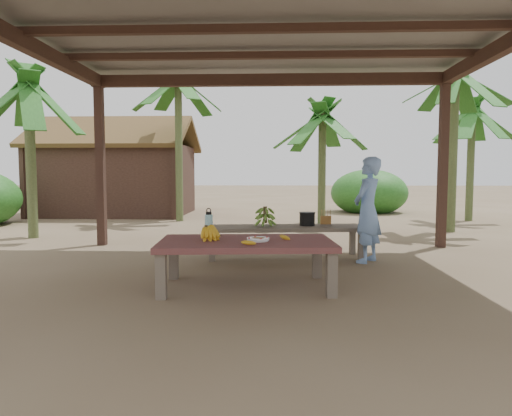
{
  "coord_description": "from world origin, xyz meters",
  "views": [
    {
      "loc": [
        0.09,
        -5.18,
        1.2
      ],
      "look_at": [
        -0.12,
        0.06,
        0.8
      ],
      "focal_mm": 32.0,
      "sensor_mm": 36.0,
      "label": 1
    }
  ],
  "objects_px": {
    "work_table": "(246,246)",
    "ripe_banana_bunch": "(206,232)",
    "water_flask": "(209,225)",
    "woman": "(368,210)",
    "bench": "(285,230)",
    "plate": "(258,239)",
    "cooking_pot": "(307,219)"
  },
  "relations": [
    {
      "from": "work_table",
      "to": "ripe_banana_bunch",
      "type": "distance_m",
      "value": 0.45
    },
    {
      "from": "water_flask",
      "to": "woman",
      "type": "bearing_deg",
      "value": 31.26
    },
    {
      "from": "bench",
      "to": "woman",
      "type": "xyz_separation_m",
      "value": [
        1.09,
        -0.28,
        0.32
      ]
    },
    {
      "from": "plate",
      "to": "cooking_pot",
      "type": "xyz_separation_m",
      "value": [
        0.64,
        1.85,
        0.02
      ]
    },
    {
      "from": "work_table",
      "to": "woman",
      "type": "xyz_separation_m",
      "value": [
        1.54,
        1.43,
        0.28
      ]
    },
    {
      "from": "cooking_pot",
      "to": "woman",
      "type": "distance_m",
      "value": 0.88
    },
    {
      "from": "cooking_pot",
      "to": "woman",
      "type": "relative_size",
      "value": 0.15
    },
    {
      "from": "plate",
      "to": "water_flask",
      "type": "xyz_separation_m",
      "value": [
        -0.55,
        0.28,
        0.12
      ]
    },
    {
      "from": "cooking_pot",
      "to": "woman",
      "type": "xyz_separation_m",
      "value": [
        0.78,
        -0.37,
        0.17
      ]
    },
    {
      "from": "work_table",
      "to": "ripe_banana_bunch",
      "type": "bearing_deg",
      "value": 173.1
    },
    {
      "from": "water_flask",
      "to": "plate",
      "type": "bearing_deg",
      "value": -26.99
    },
    {
      "from": "work_table",
      "to": "plate",
      "type": "xyz_separation_m",
      "value": [
        0.12,
        -0.05,
        0.08
      ]
    },
    {
      "from": "cooking_pot",
      "to": "bench",
      "type": "bearing_deg",
      "value": -163.53
    },
    {
      "from": "bench",
      "to": "plate",
      "type": "xyz_separation_m",
      "value": [
        -0.32,
        -1.76,
        0.12
      ]
    },
    {
      "from": "bench",
      "to": "plate",
      "type": "relative_size",
      "value": 9.57
    },
    {
      "from": "plate",
      "to": "water_flask",
      "type": "bearing_deg",
      "value": 153.01
    },
    {
      "from": "water_flask",
      "to": "woman",
      "type": "height_order",
      "value": "woman"
    },
    {
      "from": "work_table",
      "to": "cooking_pot",
      "type": "relative_size",
      "value": 8.58
    },
    {
      "from": "work_table",
      "to": "cooking_pot",
      "type": "distance_m",
      "value": 1.96
    },
    {
      "from": "plate",
      "to": "bench",
      "type": "bearing_deg",
      "value": 79.54
    },
    {
      "from": "water_flask",
      "to": "woman",
      "type": "xyz_separation_m",
      "value": [
        1.97,
        1.2,
        0.08
      ]
    },
    {
      "from": "ripe_banana_bunch",
      "to": "cooking_pot",
      "type": "distance_m",
      "value": 2.15
    },
    {
      "from": "bench",
      "to": "woman",
      "type": "height_order",
      "value": "woman"
    },
    {
      "from": "ripe_banana_bunch",
      "to": "woman",
      "type": "xyz_separation_m",
      "value": [
        1.97,
        1.41,
        0.13
      ]
    },
    {
      "from": "ripe_banana_bunch",
      "to": "woman",
      "type": "relative_size",
      "value": 0.2
    },
    {
      "from": "water_flask",
      "to": "bench",
      "type": "bearing_deg",
      "value": 59.32
    },
    {
      "from": "work_table",
      "to": "ripe_banana_bunch",
      "type": "relative_size",
      "value": 6.68
    },
    {
      "from": "woman",
      "to": "ripe_banana_bunch",
      "type": "bearing_deg",
      "value": -19.84
    },
    {
      "from": "ripe_banana_bunch",
      "to": "woman",
      "type": "bearing_deg",
      "value": 35.67
    },
    {
      "from": "woman",
      "to": "work_table",
      "type": "bearing_deg",
      "value": -12.69
    },
    {
      "from": "work_table",
      "to": "woman",
      "type": "bearing_deg",
      "value": 38.4
    },
    {
      "from": "ripe_banana_bunch",
      "to": "water_flask",
      "type": "height_order",
      "value": "water_flask"
    }
  ]
}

